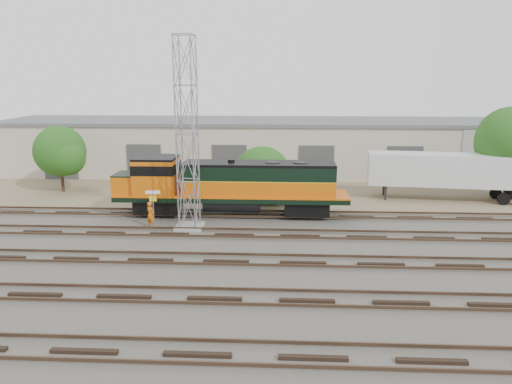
{
  "coord_description": "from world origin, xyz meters",
  "views": [
    {
      "loc": [
        -1.15,
        -27.44,
        9.44
      ],
      "look_at": [
        -2.81,
        4.0,
        2.2
      ],
      "focal_mm": 35.0,
      "sensor_mm": 36.0,
      "label": 1
    }
  ],
  "objects_px": {
    "signal_tower": "(187,138)",
    "worker": "(151,215)",
    "semi_trailer": "(450,171)",
    "locomotive": "(227,185)"
  },
  "relations": [
    {
      "from": "signal_tower",
      "to": "semi_trailer",
      "type": "relative_size",
      "value": 0.99
    },
    {
      "from": "locomotive",
      "to": "signal_tower",
      "type": "height_order",
      "value": "signal_tower"
    },
    {
      "from": "worker",
      "to": "signal_tower",
      "type": "bearing_deg",
      "value": -143.06
    },
    {
      "from": "locomotive",
      "to": "signal_tower",
      "type": "relative_size",
      "value": 1.35
    },
    {
      "from": "signal_tower",
      "to": "semi_trailer",
      "type": "bearing_deg",
      "value": 24.14
    },
    {
      "from": "worker",
      "to": "semi_trailer",
      "type": "xyz_separation_m",
      "value": [
        21.48,
        8.55,
        1.44
      ]
    },
    {
      "from": "semi_trailer",
      "to": "locomotive",
      "type": "bearing_deg",
      "value": -155.55
    },
    {
      "from": "signal_tower",
      "to": "semi_trailer",
      "type": "height_order",
      "value": "signal_tower"
    },
    {
      "from": "locomotive",
      "to": "semi_trailer",
      "type": "relative_size",
      "value": 1.33
    },
    {
      "from": "signal_tower",
      "to": "worker",
      "type": "bearing_deg",
      "value": -178.78
    }
  ]
}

